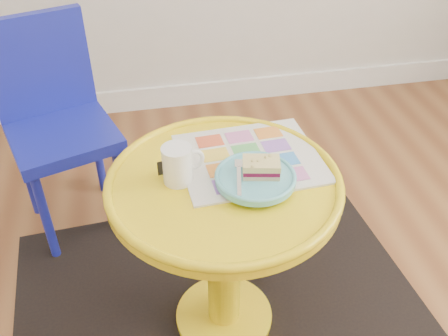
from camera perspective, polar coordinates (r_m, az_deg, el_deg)
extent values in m
cube|color=white|center=(2.67, -9.98, 7.71)|extent=(4.00, 0.02, 0.12)
cube|color=black|center=(1.67, 0.00, -16.70)|extent=(1.37, 1.19, 0.01)
cylinder|color=yellow|center=(1.66, 0.00, -16.51)|extent=(0.30, 0.30, 0.03)
cylinder|color=yellow|center=(1.46, 0.00, -10.26)|extent=(0.10, 0.10, 0.51)
cylinder|color=yellow|center=(1.27, 0.00, -1.98)|extent=(0.60, 0.60, 0.03)
cylinder|color=#1921A8|center=(1.82, -19.64, -5.54)|extent=(0.03, 0.03, 0.36)
cylinder|color=#1921A8|center=(1.86, -11.53, -2.86)|extent=(0.03, 0.03, 0.36)
cylinder|color=#1921A8|center=(2.04, -21.48, -0.87)|extent=(0.03, 0.03, 0.36)
cylinder|color=#1921A8|center=(2.07, -14.20, 1.44)|extent=(0.03, 0.03, 0.36)
cube|color=#1921A8|center=(1.82, -17.95, 3.55)|extent=(0.44, 0.44, 0.05)
cube|color=#1921A8|center=(1.86, -20.37, 10.91)|extent=(0.34, 0.14, 0.36)
cube|color=silver|center=(1.33, 2.94, 1.12)|extent=(0.38, 0.33, 0.01)
cylinder|color=white|center=(1.24, -5.35, 0.39)|extent=(0.08, 0.08, 0.10)
torus|color=white|center=(1.24, -3.51, 0.99)|extent=(0.06, 0.02, 0.06)
cylinder|color=#D1B78C|center=(1.21, -5.47, 2.07)|extent=(0.07, 0.07, 0.01)
cylinder|color=#61C0CE|center=(1.24, 3.58, -1.56)|extent=(0.08, 0.08, 0.01)
cylinder|color=#61C0CE|center=(1.24, 3.60, -1.16)|extent=(0.20, 0.20, 0.02)
cube|color=#D3BC8C|center=(1.23, 4.24, -0.43)|extent=(0.10, 0.08, 0.01)
cube|color=maroon|center=(1.23, 4.27, 0.01)|extent=(0.10, 0.08, 0.01)
cube|color=#EADB8C|center=(1.22, 4.30, 0.53)|extent=(0.10, 0.08, 0.02)
cube|color=silver|center=(1.21, 1.73, -1.50)|extent=(0.03, 0.11, 0.00)
cube|color=silver|center=(1.26, 1.68, 0.47)|extent=(0.03, 0.04, 0.00)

